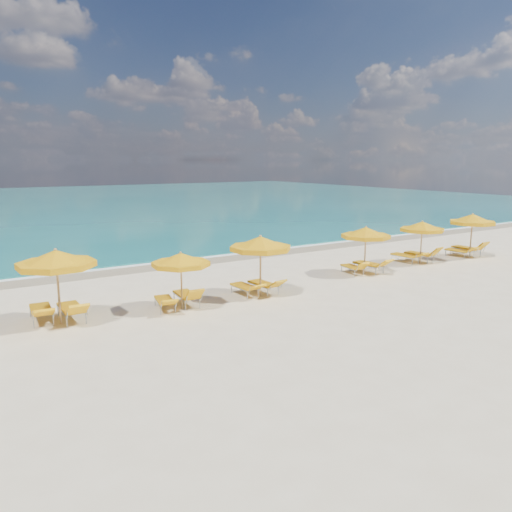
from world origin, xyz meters
TOP-DOWN VIEW (x-y plane):
  - ground_plane at (0.00, 0.00)m, footprint 120.00×120.00m
  - ocean at (0.00, 48.00)m, footprint 120.00×80.00m
  - wet_sand_band at (0.00, 7.40)m, footprint 120.00×2.60m
  - foam_line at (0.00, 8.20)m, footprint 120.00×1.20m
  - whitecap_near at (-6.00, 17.00)m, footprint 14.00×0.36m
  - whitecap_far at (8.00, 24.00)m, footprint 18.00×0.30m
  - umbrella_1 at (-8.36, 0.24)m, footprint 3.17×3.17m
  - umbrella_2 at (-4.33, -0.37)m, footprint 2.60×2.60m
  - umbrella_3 at (-0.98, -0.37)m, footprint 3.11×3.11m
  - umbrella_4 at (5.21, 0.21)m, footprint 2.36×2.36m
  - umbrella_5 at (9.42, 0.46)m, footprint 2.49×2.49m
  - umbrella_6 at (13.08, 0.12)m, footprint 2.98×2.98m
  - lounger_1_left at (-8.84, 0.83)m, footprint 0.79×2.06m
  - lounger_1_right at (-7.96, 0.43)m, footprint 0.70×2.04m
  - lounger_2_left at (-4.87, -0.12)m, footprint 0.88×1.81m
  - lounger_2_right at (-3.96, 0.01)m, footprint 0.76×1.86m
  - lounger_3_left at (-1.44, 0.02)m, footprint 0.65×1.80m
  - lounger_3_right at (-0.61, -0.08)m, footprint 0.77×1.89m
  - lounger_4_left at (4.78, 0.54)m, footprint 0.75×1.66m
  - lounger_4_right at (5.71, 0.37)m, footprint 0.86×2.03m
  - lounger_5_left at (8.96, 1.00)m, footprint 0.85×1.99m
  - lounger_5_right at (9.84, 0.81)m, footprint 0.93×2.01m
  - lounger_6_left at (12.67, 0.54)m, footprint 0.75×1.79m
  - lounger_6_right at (13.45, 0.54)m, footprint 0.71×1.98m

SIDE VIEW (x-z plane):
  - ground_plane at x=0.00m, z-range 0.00..0.00m
  - ocean at x=0.00m, z-range -0.15..0.15m
  - wet_sand_band at x=0.00m, z-range -0.01..0.01m
  - foam_line at x=0.00m, z-range -0.01..0.01m
  - whitecap_near at x=-6.00m, z-range -0.03..0.03m
  - whitecap_far at x=8.00m, z-range -0.03..0.03m
  - lounger_4_left at x=4.78m, z-range -0.17..0.57m
  - lounger_2_left at x=-4.87m, z-range -0.13..0.54m
  - lounger_3_left at x=-1.44m, z-range -0.13..0.55m
  - lounger_6_left at x=12.67m, z-range -0.15..0.57m
  - lounger_3_right at x=-0.61m, z-range -0.16..0.60m
  - lounger_5_left at x=8.96m, z-range -0.13..0.58m
  - lounger_2_right at x=-3.96m, z-range -0.20..0.66m
  - lounger_4_right at x=5.71m, z-range -0.17..0.65m
  - lounger_1_left at x=-8.84m, z-range -0.15..0.63m
  - lounger_5_right at x=9.84m, z-range -0.22..0.71m
  - lounger_1_right at x=-7.96m, z-range -0.19..0.68m
  - lounger_6_right at x=13.45m, z-range -0.22..0.72m
  - umbrella_2 at x=-4.33m, z-range 0.75..2.86m
  - umbrella_5 at x=9.42m, z-range 0.79..3.04m
  - umbrella_4 at x=5.21m, z-range 0.81..3.10m
  - umbrella_3 at x=-0.98m, z-range 0.86..3.30m
  - umbrella_6 at x=13.08m, z-range 0.86..3.31m
  - umbrella_1 at x=-8.36m, z-range 0.89..3.42m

